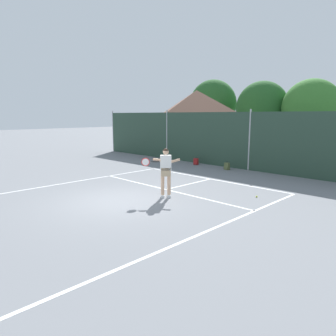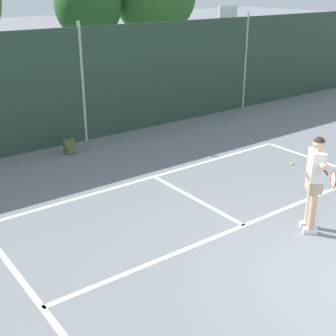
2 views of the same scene
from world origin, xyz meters
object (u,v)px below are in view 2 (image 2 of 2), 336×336
at_px(tennis_player, 315,176).
at_px(tennis_ball, 292,163).
at_px(basketball_hoop, 226,40).
at_px(backpack_olive, 69,147).

bearing_deg(tennis_player, tennis_ball, 44.57).
height_order(basketball_hoop, backpack_olive, basketball_hoop).
xyz_separation_m(basketball_hoop, tennis_player, (-5.94, -8.74, -1.20)).
xyz_separation_m(basketball_hoop, tennis_ball, (-3.49, -6.32, -2.28)).
distance_m(basketball_hoop, tennis_ball, 7.57).
relative_size(tennis_player, backpack_olive, 4.01).
xyz_separation_m(tennis_player, tennis_ball, (2.45, 2.41, -1.08)).
distance_m(tennis_player, tennis_ball, 3.60).
xyz_separation_m(tennis_player, backpack_olive, (-1.75, 6.60, -0.92)).
bearing_deg(backpack_olive, tennis_player, -75.14).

